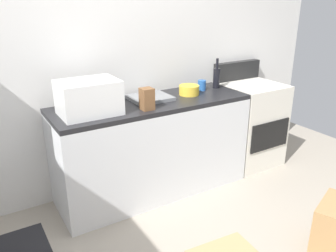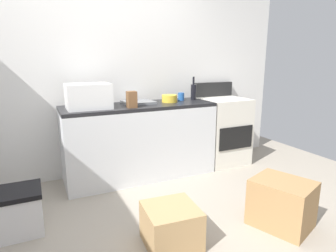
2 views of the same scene
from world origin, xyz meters
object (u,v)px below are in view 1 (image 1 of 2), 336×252
object	(u,v)px
stove_oven	(249,122)
wine_bottle	(217,77)
coffee_mug	(202,85)
microwave	(89,97)
knife_block	(147,99)
mixing_bowl	(189,90)

from	to	relation	value
stove_oven	wine_bottle	size ratio (longest dim) A/B	3.67
stove_oven	wine_bottle	world-z (taller)	wine_bottle
coffee_mug	microwave	bearing A→B (deg)	-173.86
wine_bottle	knife_block	xyz separation A→B (m)	(-0.94, -0.27, -0.02)
stove_oven	wine_bottle	bearing A→B (deg)	169.42
stove_oven	coffee_mug	size ratio (longest dim) A/B	11.00
stove_oven	coffee_mug	bearing A→B (deg)	172.77
mixing_bowl	stove_oven	bearing A→B (deg)	-0.75
mixing_bowl	knife_block	bearing A→B (deg)	-160.53
stove_oven	knife_block	size ratio (longest dim) A/B	6.11
microwave	coffee_mug	world-z (taller)	microwave
wine_bottle	coffee_mug	bearing A→B (deg)	-179.21
coffee_mug	knife_block	xyz separation A→B (m)	(-0.76, -0.26, 0.04)
stove_oven	mixing_bowl	size ratio (longest dim) A/B	5.79
stove_oven	microwave	xyz separation A→B (m)	(-1.81, -0.05, 0.57)
microwave	coffee_mug	size ratio (longest dim) A/B	4.60
knife_block	mixing_bowl	distance (m)	0.59
coffee_mug	mixing_bowl	world-z (taller)	coffee_mug
stove_oven	microwave	size ratio (longest dim) A/B	2.39
coffee_mug	knife_block	bearing A→B (deg)	-160.75
knife_block	coffee_mug	bearing A→B (deg)	19.25
microwave	knife_block	xyz separation A→B (m)	(0.44, -0.13, -0.05)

